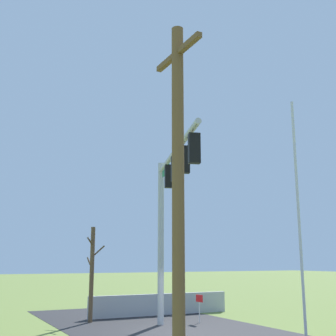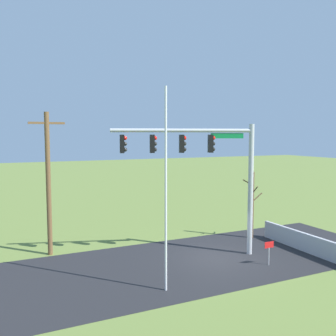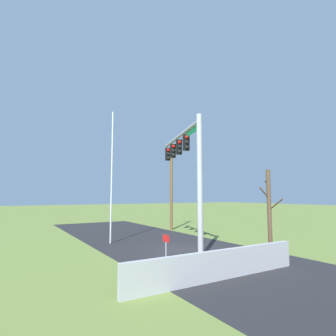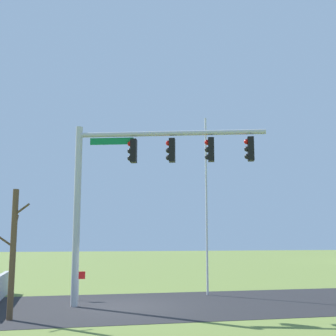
% 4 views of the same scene
% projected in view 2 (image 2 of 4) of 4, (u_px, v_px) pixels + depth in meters
% --- Properties ---
extents(ground_plane, '(160.00, 160.00, 0.00)m').
position_uv_depth(ground_plane, '(216.00, 258.00, 19.58)').
color(ground_plane, olive).
extents(road_surface, '(28.00, 8.00, 0.01)m').
position_uv_depth(road_surface, '(147.00, 269.00, 17.90)').
color(road_surface, '#232326').
rests_on(road_surface, ground_plane).
extents(sidewalk_corner, '(6.00, 6.00, 0.01)m').
position_uv_depth(sidewalk_corner, '(263.00, 251.00, 20.62)').
color(sidewalk_corner, '#B7B5AD').
rests_on(sidewalk_corner, ground_plane).
extents(retaining_fence, '(0.20, 7.76, 1.06)m').
position_uv_depth(retaining_fence, '(313.00, 245.00, 20.06)').
color(retaining_fence, '#A8A8AD').
rests_on(retaining_fence, ground_plane).
extents(signal_mast, '(7.40, 2.56, 7.21)m').
position_uv_depth(signal_mast, '(207.00, 161.00, 19.43)').
color(signal_mast, '#B2B5BA').
rests_on(signal_mast, ground_plane).
extents(flagpole, '(0.10, 0.10, 8.59)m').
position_uv_depth(flagpole, '(166.00, 191.00, 15.04)').
color(flagpole, silver).
rests_on(flagpole, ground_plane).
extents(utility_pole, '(1.90, 0.26, 7.86)m').
position_uv_depth(utility_pole, '(48.00, 181.00, 19.73)').
color(utility_pole, brown).
rests_on(utility_pole, ground_plane).
extents(bare_tree, '(1.27, 1.02, 4.29)m').
position_uv_depth(bare_tree, '(252.00, 204.00, 23.16)').
color(bare_tree, brown).
rests_on(bare_tree, ground_plane).
extents(open_sign, '(0.56, 0.04, 1.22)m').
position_uv_depth(open_sign, '(269.00, 248.00, 18.36)').
color(open_sign, silver).
rests_on(open_sign, ground_plane).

